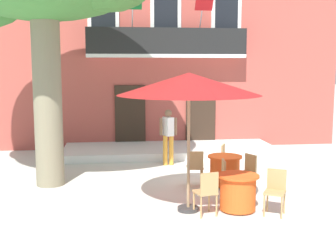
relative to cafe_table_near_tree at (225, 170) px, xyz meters
name	(u,v)px	position (x,y,z in m)	size (l,w,h in m)	color
ground_plane	(206,182)	(-0.39, 0.44, -0.39)	(120.00, 120.00, 0.00)	beige
building_facade	(160,47)	(-0.87, 7.42, 3.36)	(13.00, 5.09, 7.50)	#B24C42
entrance_step_platform	(170,150)	(-0.87, 4.20, -0.27)	(7.17, 2.47, 0.25)	silver
cafe_table_near_tree	(225,170)	(0.00, 0.00, 0.00)	(0.86, 0.86, 0.76)	#EA561E
cafe_chair_near_tree_0	(195,166)	(-0.75, -0.01, 0.14)	(0.43, 0.43, 0.91)	tan
cafe_chair_near_tree_1	(247,171)	(0.38, -0.65, 0.14)	(0.53, 0.53, 0.91)	tan
cafe_chair_near_tree_2	(227,159)	(0.23, 0.72, 0.14)	(0.53, 0.53, 0.91)	tan
cafe_table_middle	(238,192)	(-0.21, -1.93, 0.00)	(0.86, 0.86, 0.76)	#EA561E
cafe_chair_middle_0	(228,177)	(-0.22, -1.18, 0.14)	(0.43, 0.43, 0.91)	tan
cafe_chair_middle_1	(207,190)	(-0.92, -2.19, 0.14)	(0.49, 0.49, 0.91)	tan
cafe_chair_middle_2	(276,189)	(0.48, -2.24, 0.14)	(0.55, 0.55, 0.91)	tan
cafe_umbrella	(189,85)	(-1.23, -1.82, 2.22)	(2.90, 2.90, 2.85)	#997A56
ground_planter_left	(52,147)	(-4.80, 4.25, -0.07)	(0.34, 0.34, 0.57)	#47423D
pedestrian_near_entrance	(168,134)	(-1.12, 2.50, 0.57)	(0.53, 0.40, 1.69)	gold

